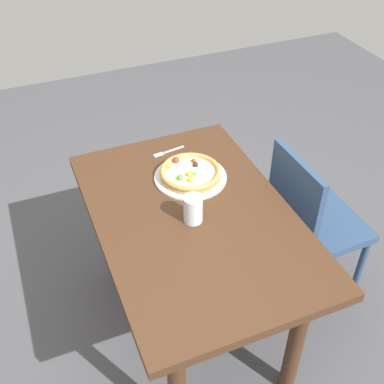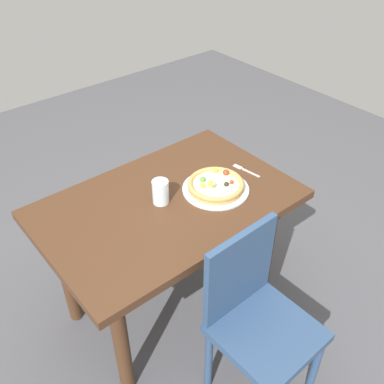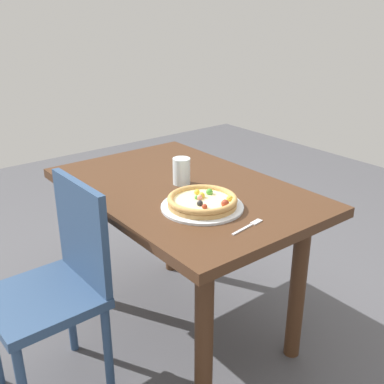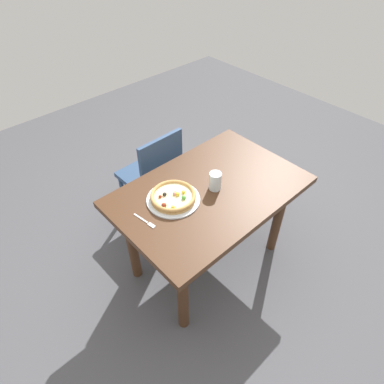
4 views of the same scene
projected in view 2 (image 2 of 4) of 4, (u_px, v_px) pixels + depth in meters
name	position (u px, v px, depth m)	size (l,w,h in m)	color
ground_plane	(172.00, 301.00, 2.53)	(6.00, 6.00, 0.00)	#4C4C51
dining_table	(168.00, 219.00, 2.15)	(1.21, 0.80, 0.75)	#472B19
chair_near	(256.00, 317.00, 1.86)	(0.41, 0.41, 0.89)	navy
plate	(216.00, 189.00, 2.14)	(0.33, 0.33, 0.01)	silver
pizza	(216.00, 185.00, 2.13)	(0.28, 0.28, 0.05)	tan
fork	(244.00, 170.00, 2.28)	(0.04, 0.17, 0.00)	silver
drinking_glass	(161.00, 192.00, 2.04)	(0.08, 0.08, 0.12)	silver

